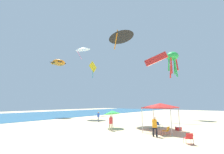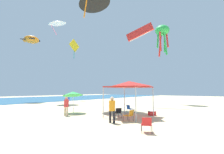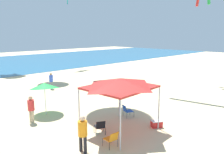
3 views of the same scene
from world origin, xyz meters
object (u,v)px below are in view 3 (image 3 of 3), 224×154
object	(u,v)px
folding_chair_right_of_tent	(112,138)
folding_chair_left_of_tent	(100,126)
person_watching_sky	(31,107)
person_far_stroller	(83,131)
folding_chair_near_cooler	(127,110)
person_near_umbrella	(51,80)
canopy_tent	(120,83)
cooler_box	(157,124)
beach_umbrella	(44,86)

from	to	relation	value
folding_chair_right_of_tent	folding_chair_left_of_tent	distance (m)	1.58
person_watching_sky	person_far_stroller	bearing A→B (deg)	178.88
folding_chair_left_of_tent	folding_chair_near_cooler	bearing A→B (deg)	-137.17
folding_chair_near_cooler	person_near_umbrella	distance (m)	10.44
folding_chair_right_of_tent	folding_chair_left_of_tent	xyz separation A→B (m)	(0.57, 1.47, 0.00)
folding_chair_left_of_tent	person_near_umbrella	distance (m)	11.68
person_watching_sky	folding_chair_right_of_tent	bearing A→B (deg)	-168.86
canopy_tent	folding_chair_near_cooler	world-z (taller)	canopy_tent
cooler_box	canopy_tent	bearing A→B (deg)	147.13
person_far_stroller	cooler_box	bearing A→B (deg)	-100.09
folding_chair_near_cooler	person_watching_sky	xyz separation A→B (m)	(-4.81, 3.54, 0.51)
canopy_tent	folding_chair_left_of_tent	xyz separation A→B (m)	(-1.13, 0.38, -2.24)
canopy_tent	person_watching_sky	size ratio (longest dim) A/B	2.15
beach_umbrella	person_watching_sky	xyz separation A→B (m)	(-1.47, -0.98, -0.91)
folding_chair_near_cooler	person_watching_sky	size ratio (longest dim) A/B	0.49
folding_chair_near_cooler	person_far_stroller	bearing A→B (deg)	128.17
person_near_umbrella	person_watching_sky	bearing A→B (deg)	1.27
cooler_box	person_far_stroller	bearing A→B (deg)	171.33
person_far_stroller	folding_chair_right_of_tent	bearing A→B (deg)	-117.74
folding_chair_right_of_tent	person_far_stroller	size ratio (longest dim) A/B	0.46
folding_chair_left_of_tent	cooler_box	world-z (taller)	folding_chair_left_of_tent
person_far_stroller	beach_umbrella	bearing A→B (deg)	-14.90
canopy_tent	folding_chair_right_of_tent	distance (m)	3.02
person_far_stroller	folding_chair_left_of_tent	bearing A→B (deg)	-66.25
folding_chair_right_of_tent	cooler_box	xyz separation A→B (m)	(3.57, -0.12, -0.27)
folding_chair_right_of_tent	folding_chair_left_of_tent	bearing A→B (deg)	-106.10
beach_umbrella	folding_chair_left_of_tent	size ratio (longest dim) A/B	2.85
folding_chair_right_of_tent	folding_chair_left_of_tent	size ratio (longest dim) A/B	1.00
cooler_box	folding_chair_right_of_tent	bearing A→B (deg)	178.12
folding_chair_left_of_tent	person_watching_sky	xyz separation A→B (m)	(-1.83, 4.25, 0.51)
folding_chair_right_of_tent	folding_chair_near_cooler	size ratio (longest dim) A/B	1.00
folding_chair_near_cooler	cooler_box	size ratio (longest dim) A/B	1.10
beach_umbrella	cooler_box	size ratio (longest dim) A/B	3.14
beach_umbrella	folding_chair_right_of_tent	size ratio (longest dim) A/B	2.85
beach_umbrella	person_near_umbrella	xyz separation A→B (m)	(3.87, 5.91, -0.96)
canopy_tent	folding_chair_right_of_tent	size ratio (longest dim) A/B	4.39
beach_umbrella	folding_chair_right_of_tent	distance (m)	6.85
cooler_box	person_watching_sky	xyz separation A→B (m)	(-4.82, 5.84, 0.78)
folding_chair_left_of_tent	person_far_stroller	size ratio (longest dim) A/B	0.46
beach_umbrella	cooler_box	xyz separation A→B (m)	(3.35, -6.81, -1.69)
cooler_box	person_near_umbrella	size ratio (longest dim) A/B	0.46
person_far_stroller	person_watching_sky	size ratio (longest dim) A/B	1.06
canopy_tent	person_far_stroller	xyz separation A→B (m)	(-2.95, -0.47, -1.67)
cooler_box	person_watching_sky	world-z (taller)	person_watching_sky
beach_umbrella	person_watching_sky	bearing A→B (deg)	-146.42
folding_chair_right_of_tent	folding_chair_near_cooler	distance (m)	4.17
folding_chair_near_cooler	person_watching_sky	world-z (taller)	person_watching_sky
canopy_tent	person_near_umbrella	distance (m)	11.89
folding_chair_right_of_tent	person_watching_sky	distance (m)	5.88
beach_umbrella	folding_chair_right_of_tent	bearing A→B (deg)	-91.81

